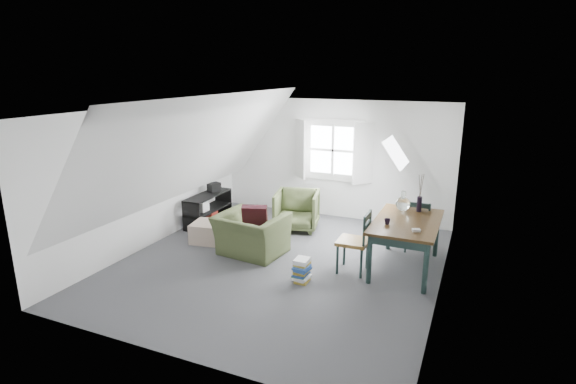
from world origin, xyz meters
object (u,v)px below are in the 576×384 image
at_px(ottoman, 208,232).
at_px(dining_chair_far, 418,225).
at_px(dining_table, 407,227).
at_px(media_shelf, 207,211).
at_px(magazine_stack, 302,270).
at_px(armchair_near, 252,254).
at_px(dining_chair_near, 356,241).
at_px(armchair_far, 297,229).

height_order(ottoman, dining_chair_far, dining_chair_far).
xyz_separation_m(dining_table, media_shelf, (-4.09, 0.59, -0.42)).
relative_size(ottoman, magazine_stack, 1.53).
xyz_separation_m(dining_chair_far, magazine_stack, (-1.42, -1.90, -0.31)).
relative_size(armchair_near, dining_table, 0.67).
relative_size(ottoman, dining_chair_near, 0.55).
height_order(armchair_far, magazine_stack, armchair_far).
distance_m(dining_chair_near, magazine_stack, 0.97).
relative_size(ottoman, media_shelf, 0.45).
xyz_separation_m(media_shelf, magazine_stack, (2.76, -1.66, -0.10)).
xyz_separation_m(dining_chair_far, media_shelf, (-4.18, -0.23, -0.20)).
relative_size(dining_chair_near, media_shelf, 0.81).
bearing_deg(dining_chair_far, armchair_near, 9.29).
bearing_deg(dining_chair_near, media_shelf, -123.95).
bearing_deg(magazine_stack, dining_chair_far, 53.26).
relative_size(dining_table, media_shelf, 1.33).
xyz_separation_m(ottoman, media_shelf, (-0.56, 0.82, 0.10)).
bearing_deg(armchair_far, armchair_near, -111.94).
bearing_deg(dining_chair_far, media_shelf, -13.28).
bearing_deg(armchair_near, armchair_far, -92.41).
distance_m(dining_table, dining_chair_far, 0.86).
relative_size(armchair_far, dining_chair_far, 0.91).
distance_m(armchair_near, armchair_far, 1.51).
bearing_deg(dining_table, armchair_near, -171.65).
bearing_deg(ottoman, armchair_far, 45.97).
distance_m(ottoman, dining_table, 3.58).
height_order(dining_table, dining_chair_near, dining_chair_near).
bearing_deg(dining_chair_far, magazine_stack, 36.77).
bearing_deg(media_shelf, dining_chair_far, -1.48).
distance_m(armchair_near, magazine_stack, 1.36).
bearing_deg(magazine_stack, media_shelf, 148.95).
distance_m(dining_table, media_shelf, 4.16).
xyz_separation_m(dining_chair_near, magazine_stack, (-0.64, -0.65, -0.34)).
distance_m(dining_table, magazine_stack, 1.79).
distance_m(armchair_far, dining_chair_far, 2.44).
xyz_separation_m(dining_table, magazine_stack, (-1.33, -1.07, -0.53)).
bearing_deg(armchair_near, magazine_stack, 158.30).
bearing_deg(dining_chair_near, armchair_far, -150.11).
xyz_separation_m(ottoman, dining_chair_far, (3.62, 1.06, 0.30)).
relative_size(armchair_near, media_shelf, 0.90).
height_order(armchair_near, ottoman, ottoman).
distance_m(ottoman, magazine_stack, 2.36).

